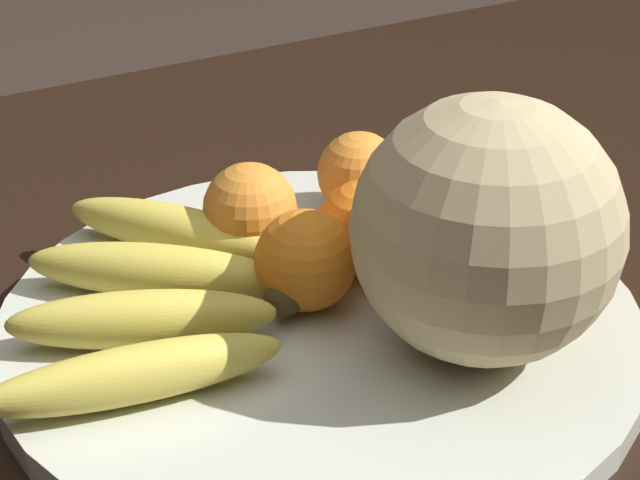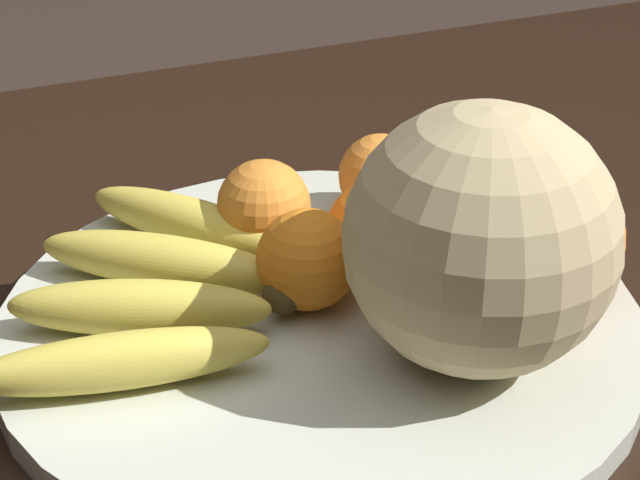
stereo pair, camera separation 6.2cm
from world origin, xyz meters
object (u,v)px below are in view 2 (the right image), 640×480
at_px(fruit_bowl, 320,323).
at_px(orange_side_extra, 484,170).
at_px(banana_bunch, 159,283).
at_px(orange_back_left, 307,260).
at_px(orange_top_small, 572,239).
at_px(orange_back_right, 471,212).
at_px(melon, 481,239).
at_px(orange_front_right, 264,206).
at_px(orange_mid_center, 381,176).
at_px(orange_front_left, 373,229).

relative_size(fruit_bowl, orange_side_extra, 5.73).
bearing_deg(banana_bunch, orange_back_left, -169.25).
bearing_deg(orange_top_small, banana_bunch, -16.83).
relative_size(orange_back_left, orange_top_small, 0.95).
bearing_deg(fruit_bowl, orange_back_right, -168.96).
relative_size(orange_back_right, orange_side_extra, 0.99).
bearing_deg(orange_side_extra, melon, 58.13).
xyz_separation_m(fruit_bowl, orange_front_right, (0.00, -0.09, 0.04)).
xyz_separation_m(fruit_bowl, orange_mid_center, (-0.09, -0.10, 0.04)).
bearing_deg(orange_back_left, orange_back_right, -174.82).
distance_m(melon, banana_bunch, 0.20).
relative_size(orange_front_left, orange_front_right, 0.97).
xyz_separation_m(orange_front_right, orange_mid_center, (-0.09, -0.01, -0.00)).
xyz_separation_m(fruit_bowl, orange_top_small, (-0.16, 0.03, 0.04)).
relative_size(orange_front_right, orange_top_small, 0.95).
height_order(fruit_bowl, orange_front_right, orange_front_right).
xyz_separation_m(banana_bunch, orange_side_extra, (-0.24, -0.03, 0.02)).
bearing_deg(orange_front_right, orange_side_extra, 175.02).
xyz_separation_m(orange_front_right, orange_back_right, (-0.12, 0.06, 0.00)).
bearing_deg(melon, orange_back_right, -118.53).
height_order(melon, orange_front_left, melon).
bearing_deg(orange_top_small, orange_mid_center, -62.46).
relative_size(orange_back_left, orange_back_right, 0.93).
bearing_deg(orange_front_right, orange_front_left, 134.39).
bearing_deg(orange_back_left, orange_mid_center, -135.94).
bearing_deg(banana_bunch, orange_front_left, -153.48).
distance_m(banana_bunch, orange_back_right, 0.20).
relative_size(banana_bunch, orange_front_right, 3.84).
relative_size(orange_front_right, orange_back_right, 0.92).
bearing_deg(orange_front_right, orange_mid_center, -171.76).
relative_size(orange_front_left, orange_top_small, 0.92).
height_order(orange_top_small, orange_side_extra, orange_side_extra).
distance_m(fruit_bowl, orange_front_left, 0.07).
bearing_deg(orange_front_left, orange_side_extra, -158.52).
bearing_deg(banana_bunch, melon, 173.19).
xyz_separation_m(fruit_bowl, orange_side_extra, (-0.15, -0.07, 0.04)).
height_order(orange_front_left, orange_front_right, orange_front_right).
height_order(orange_mid_center, orange_back_right, orange_back_right).
xyz_separation_m(orange_front_right, orange_side_extra, (-0.16, 0.01, 0.00)).
bearing_deg(fruit_bowl, banana_bunch, -26.07).
bearing_deg(orange_top_small, orange_back_left, -14.96).
bearing_deg(orange_top_small, orange_side_extra, -88.88).
bearing_deg(orange_back_left, banana_bunch, -20.28).
height_order(fruit_bowl, orange_back_left, orange_back_left).
bearing_deg(orange_front_left, fruit_bowl, 32.65).
distance_m(orange_mid_center, orange_top_small, 0.15).
bearing_deg(orange_side_extra, banana_bunch, 7.11).
height_order(melon, orange_top_small, melon).
xyz_separation_m(orange_back_right, orange_top_small, (-0.04, 0.05, -0.00)).
xyz_separation_m(orange_back_left, orange_back_right, (-0.12, -0.01, 0.00)).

